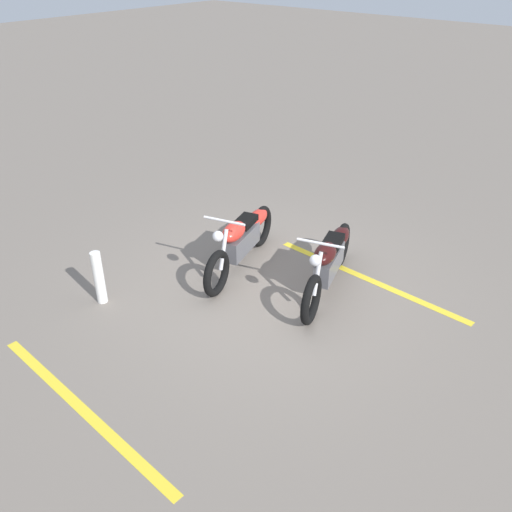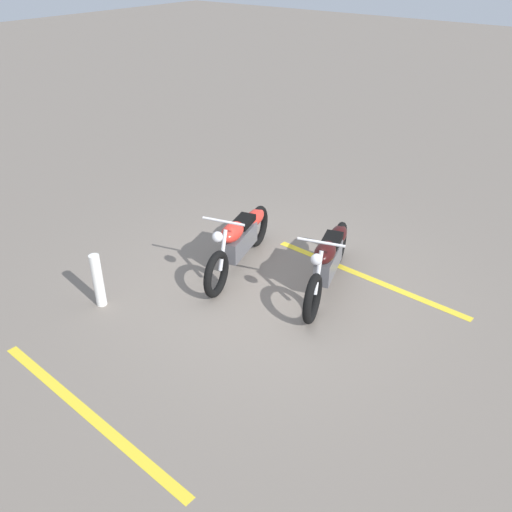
# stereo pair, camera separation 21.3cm
# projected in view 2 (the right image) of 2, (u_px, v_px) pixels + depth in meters

# --- Properties ---
(ground_plane) EXTENTS (60.00, 60.00, 0.00)m
(ground_plane) POSITION_uv_depth(u_px,v_px,m) (269.00, 286.00, 7.85)
(ground_plane) COLOR slate
(motorcycle_bright_foreground) EXTENTS (2.17, 0.84, 1.04)m
(motorcycle_bright_foreground) POSITION_uv_depth(u_px,v_px,m) (240.00, 239.00, 8.11)
(motorcycle_bright_foreground) COLOR black
(motorcycle_bright_foreground) RESTS_ON ground
(motorcycle_dark_foreground) EXTENTS (2.16, 0.88, 1.04)m
(motorcycle_dark_foreground) POSITION_uv_depth(u_px,v_px,m) (328.00, 259.00, 7.61)
(motorcycle_dark_foreground) COLOR black
(motorcycle_dark_foreground) RESTS_ON ground
(bollard_post) EXTENTS (0.14, 0.14, 0.77)m
(bollard_post) POSITION_uv_depth(u_px,v_px,m) (98.00, 280.00, 7.27)
(bollard_post) COLOR white
(bollard_post) RESTS_ON ground
(parking_stripe_near) EXTENTS (0.28, 3.20, 0.01)m
(parking_stripe_near) POSITION_uv_depth(u_px,v_px,m) (366.00, 277.00, 8.05)
(parking_stripe_near) COLOR yellow
(parking_stripe_near) RESTS_ON ground
(parking_stripe_mid) EXTENTS (0.28, 3.20, 0.01)m
(parking_stripe_mid) POSITION_uv_depth(u_px,v_px,m) (87.00, 413.00, 5.75)
(parking_stripe_mid) COLOR yellow
(parking_stripe_mid) RESTS_ON ground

